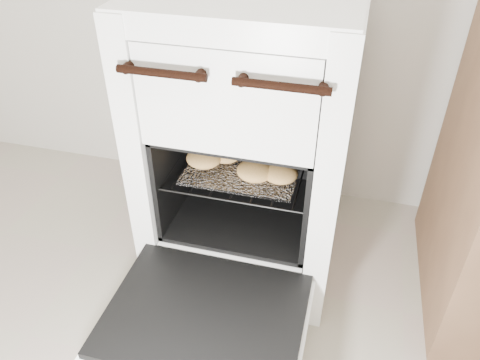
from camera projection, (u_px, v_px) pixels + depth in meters
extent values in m
cube|color=white|center=(253.00, 137.00, 1.35)|extent=(0.54, 0.57, 0.82)
cylinder|color=black|center=(161.00, 73.00, 0.96)|extent=(0.20, 0.02, 0.02)
cylinder|color=black|center=(281.00, 86.00, 0.91)|extent=(0.20, 0.02, 0.02)
cube|color=black|center=(205.00, 314.00, 1.12)|extent=(0.47, 0.36, 0.02)
cube|color=white|center=(205.00, 319.00, 1.12)|extent=(0.48, 0.38, 0.01)
cylinder|color=black|center=(182.00, 153.00, 1.36)|extent=(0.01, 0.38, 0.01)
cylinder|color=black|center=(315.00, 173.00, 1.28)|extent=(0.01, 0.38, 0.01)
cylinder|color=black|center=(229.00, 201.00, 1.18)|extent=(0.38, 0.01, 0.01)
cylinder|color=black|center=(261.00, 132.00, 1.46)|extent=(0.38, 0.01, 0.01)
cylinder|color=black|center=(193.00, 155.00, 1.35)|extent=(0.01, 0.36, 0.01)
cylinder|color=black|center=(210.00, 157.00, 1.34)|extent=(0.01, 0.36, 0.01)
cylinder|color=black|center=(228.00, 160.00, 1.33)|extent=(0.01, 0.36, 0.01)
cylinder|color=black|center=(247.00, 163.00, 1.32)|extent=(0.01, 0.36, 0.01)
cylinder|color=black|center=(265.00, 166.00, 1.31)|extent=(0.01, 0.36, 0.01)
cylinder|color=black|center=(284.00, 168.00, 1.30)|extent=(0.01, 0.36, 0.01)
cylinder|color=black|center=(303.00, 171.00, 1.28)|extent=(0.01, 0.36, 0.01)
cube|color=white|center=(245.00, 165.00, 1.30)|extent=(0.30, 0.27, 0.01)
ellipsoid|color=tan|center=(282.00, 146.00, 1.34)|extent=(0.10, 0.10, 0.03)
ellipsoid|color=tan|center=(281.00, 173.00, 1.22)|extent=(0.13, 0.13, 0.04)
ellipsoid|color=tan|center=(281.00, 149.00, 1.32)|extent=(0.11, 0.11, 0.04)
ellipsoid|color=tan|center=(255.00, 170.00, 1.23)|extent=(0.13, 0.13, 0.04)
ellipsoid|color=tan|center=(226.00, 154.00, 1.30)|extent=(0.12, 0.12, 0.04)
ellipsoid|color=tan|center=(204.00, 158.00, 1.28)|extent=(0.14, 0.14, 0.04)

